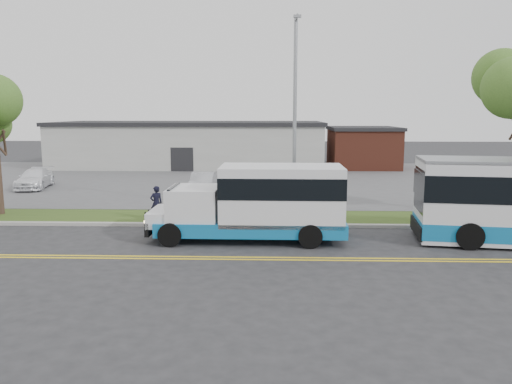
{
  "coord_description": "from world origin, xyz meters",
  "views": [
    {
      "loc": [
        1.91,
        -21.52,
        5.27
      ],
      "look_at": [
        1.18,
        1.33,
        1.6
      ],
      "focal_mm": 35.0,
      "sensor_mm": 36.0,
      "label": 1
    }
  ],
  "objects_px": {
    "shuttle_bus": "(262,201)",
    "parked_car_b": "(35,179)",
    "pedestrian": "(156,203)",
    "parked_car_a": "(203,183)",
    "streetlight_near": "(295,113)"
  },
  "relations": [
    {
      "from": "parked_car_a",
      "to": "parked_car_b",
      "type": "distance_m",
      "value": 12.06
    },
    {
      "from": "shuttle_bus",
      "to": "pedestrian",
      "type": "height_order",
      "value": "shuttle_bus"
    },
    {
      "from": "shuttle_bus",
      "to": "parked_car_b",
      "type": "bearing_deg",
      "value": 140.93
    },
    {
      "from": "parked_car_a",
      "to": "parked_car_b",
      "type": "bearing_deg",
      "value": 169.32
    },
    {
      "from": "pedestrian",
      "to": "parked_car_a",
      "type": "relative_size",
      "value": 0.4
    },
    {
      "from": "streetlight_near",
      "to": "parked_car_b",
      "type": "distance_m",
      "value": 20.19
    },
    {
      "from": "streetlight_near",
      "to": "parked_car_b",
      "type": "height_order",
      "value": "streetlight_near"
    },
    {
      "from": "shuttle_bus",
      "to": "pedestrian",
      "type": "bearing_deg",
      "value": 149.0
    },
    {
      "from": "shuttle_bus",
      "to": "parked_car_a",
      "type": "height_order",
      "value": "shuttle_bus"
    },
    {
      "from": "streetlight_near",
      "to": "pedestrian",
      "type": "height_order",
      "value": "streetlight_near"
    },
    {
      "from": "shuttle_bus",
      "to": "parked_car_b",
      "type": "distance_m",
      "value": 20.7
    },
    {
      "from": "shuttle_bus",
      "to": "pedestrian",
      "type": "distance_m",
      "value": 6.1
    },
    {
      "from": "pedestrian",
      "to": "parked_car_a",
      "type": "distance_m",
      "value": 8.06
    },
    {
      "from": "pedestrian",
      "to": "parked_car_b",
      "type": "bearing_deg",
      "value": -75.98
    },
    {
      "from": "shuttle_bus",
      "to": "parked_car_b",
      "type": "height_order",
      "value": "shuttle_bus"
    }
  ]
}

